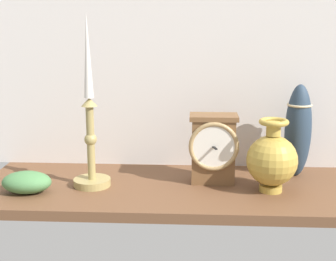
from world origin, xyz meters
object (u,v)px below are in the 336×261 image
candlestick_tall_left (90,132)px  brass_vase_bulbous (272,159)px  mantel_clock (213,148)px  tall_ceramic_vase (298,130)px

candlestick_tall_left → brass_vase_bulbous: bearing=-2.0°
mantel_clock → tall_ceramic_vase: (22.07, 6.73, 3.27)cm
candlestick_tall_left → brass_vase_bulbous: 43.97cm
candlestick_tall_left → tall_ceramic_vase: candlestick_tall_left is taller
candlestick_tall_left → brass_vase_bulbous: (43.57, -1.54, -5.72)cm
candlestick_tall_left → brass_vase_bulbous: size_ratio=2.38×
mantel_clock → candlestick_tall_left: bearing=-172.0°
candlestick_tall_left → tall_ceramic_vase: size_ratio=1.73×
tall_ceramic_vase → mantel_clock: bearing=-163.0°
candlestick_tall_left → brass_vase_bulbous: candlestick_tall_left is taller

